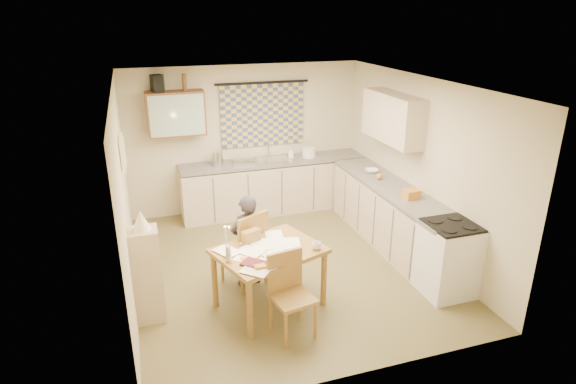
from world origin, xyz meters
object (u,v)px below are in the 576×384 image
object	(u,v)px
counter_right	(392,217)
dining_table	(269,277)
stove	(448,259)
chair_far	(245,261)
person	(247,241)
shelf_stand	(147,275)
counter_back	(277,186)

from	to	relation	value
counter_right	dining_table	size ratio (longest dim) A/B	2.12
counter_right	stove	world-z (taller)	stove
counter_right	dining_table	xyz separation A→B (m)	(-2.17, -0.96, -0.07)
counter_right	chair_far	size ratio (longest dim) A/B	2.88
stove	person	size ratio (longest dim) A/B	0.77
stove	dining_table	bearing A→B (deg)	169.62
counter_right	dining_table	world-z (taller)	counter_right
counter_right	shelf_stand	world-z (taller)	shelf_stand
counter_back	shelf_stand	world-z (taller)	shelf_stand
chair_far	person	size ratio (longest dim) A/B	0.84
chair_far	shelf_stand	bearing A→B (deg)	-8.34
counter_right	chair_far	xyz separation A→B (m)	(-2.34, -0.39, -0.13)
stove	person	bearing A→B (deg)	157.67
dining_table	person	size ratio (longest dim) A/B	1.14
person	chair_far	bearing A→B (deg)	-41.94
stove	chair_far	distance (m)	2.53
counter_right	chair_far	world-z (taller)	chair_far
person	shelf_stand	xyz separation A→B (m)	(-1.24, -0.38, -0.05)
dining_table	shelf_stand	distance (m)	1.39
chair_far	person	distance (m)	0.30
counter_back	chair_far	size ratio (longest dim) A/B	3.23
stove	counter_back	bearing A→B (deg)	111.24
counter_back	shelf_stand	bearing A→B (deg)	-131.18
shelf_stand	dining_table	bearing A→B (deg)	-6.95
counter_back	shelf_stand	xyz separation A→B (m)	(-2.30, -2.63, 0.11)
counter_back	chair_far	world-z (taller)	chair_far
stove	shelf_stand	world-z (taller)	shelf_stand
dining_table	shelf_stand	world-z (taller)	shelf_stand
person	dining_table	bearing A→B (deg)	88.98
stove	shelf_stand	distance (m)	3.59
stove	dining_table	xyz separation A→B (m)	(-2.17, 0.40, -0.09)
dining_table	person	world-z (taller)	person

